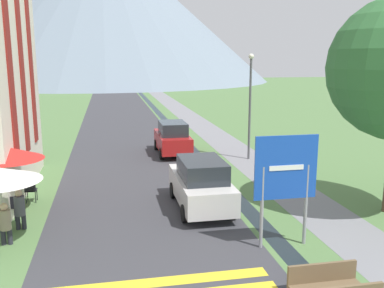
{
  "coord_description": "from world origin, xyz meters",
  "views": [
    {
      "loc": [
        -3.52,
        -5.84,
        5.33
      ],
      "look_at": [
        -0.41,
        10.0,
        2.02
      ],
      "focal_mm": 40.0,
      "sensor_mm": 36.0,
      "label": 1
    }
  ],
  "objects": [
    {
      "name": "drainage_channel",
      "position": [
        1.2,
        30.0,
        0.0
      ],
      "size": [
        0.6,
        60.0,
        0.0
      ],
      "color": "black",
      "rests_on": "ground_plane"
    },
    {
      "name": "person_seated_far",
      "position": [
        -6.36,
        7.62,
        0.71
      ],
      "size": [
        0.32,
        0.32,
        1.29
      ],
      "color": "#282833",
      "rests_on": "ground_plane"
    },
    {
      "name": "parked_car_far",
      "position": [
        -0.11,
        17.15,
        0.91
      ],
      "size": [
        1.73,
        3.9,
        1.82
      ],
      "color": "#A31919",
      "rests_on": "ground_plane"
    },
    {
      "name": "cafe_chair_far_right",
      "position": [
        -6.48,
        10.19,
        0.51
      ],
      "size": [
        0.4,
        0.4,
        0.85
      ],
      "rotation": [
        0.0,
        0.0,
        -0.08
      ],
      "color": "black",
      "rests_on": "ground_plane"
    },
    {
      "name": "road",
      "position": [
        -2.5,
        30.0,
        0.0
      ],
      "size": [
        6.4,
        60.0,
        0.01
      ],
      "color": "#38383D",
      "rests_on": "ground_plane"
    },
    {
      "name": "cafe_umbrella_middle_red",
      "position": [
        -6.86,
        9.09,
        2.13
      ],
      "size": [
        2.28,
        2.28,
        2.34
      ],
      "color": "#B7B2A8",
      "rests_on": "ground_plane"
    },
    {
      "name": "cafe_chair_near_right",
      "position": [
        -6.88,
        7.39,
        0.51
      ],
      "size": [
        0.4,
        0.4,
        0.85
      ],
      "rotation": [
        0.0,
        0.0,
        0.09
      ],
      "color": "black",
      "rests_on": "ground_plane"
    },
    {
      "name": "ground_plane",
      "position": [
        0.0,
        20.0,
        0.0
      ],
      "size": [
        160.0,
        160.0,
        0.0
      ],
      "primitive_type": "plane",
      "color": "#517542"
    },
    {
      "name": "road_sign",
      "position": [
        1.24,
        4.89,
        2.07
      ],
      "size": [
        1.83,
        0.11,
        3.23
      ],
      "color": "gray",
      "rests_on": "ground_plane"
    },
    {
      "name": "cafe_chair_far_left",
      "position": [
        -7.0,
        10.03,
        0.51
      ],
      "size": [
        0.4,
        0.4,
        0.85
      ],
      "rotation": [
        0.0,
        0.0,
        0.32
      ],
      "color": "black",
      "rests_on": "ground_plane"
    },
    {
      "name": "footpath",
      "position": [
        3.6,
        30.0,
        0.0
      ],
      "size": [
        2.2,
        60.0,
        0.01
      ],
      "color": "slate",
      "rests_on": "ground_plane"
    },
    {
      "name": "person_seated_near",
      "position": [
        -6.55,
        6.51,
        0.7
      ],
      "size": [
        0.32,
        0.32,
        1.26
      ],
      "color": "#282833",
      "rests_on": "ground_plane"
    },
    {
      "name": "streetlamp",
      "position": [
        3.68,
        15.25,
        3.23
      ],
      "size": [
        0.28,
        0.28,
        5.48
      ],
      "color": "#515156",
      "rests_on": "ground_plane"
    },
    {
      "name": "mountain_distant",
      "position": [
        -3.79,
        94.73,
        15.93
      ],
      "size": [
        72.72,
        72.72,
        31.86
      ],
      "color": "slate",
      "rests_on": "ground_plane"
    },
    {
      "name": "parked_car_near",
      "position": [
        -0.4,
        8.39,
        0.91
      ],
      "size": [
        1.81,
        4.09,
        1.82
      ],
      "color": "silver",
      "rests_on": "ground_plane"
    },
    {
      "name": "cafe_chair_middle",
      "position": [
        -6.86,
        8.45,
        0.51
      ],
      "size": [
        0.4,
        0.4,
        0.85
      ],
      "rotation": [
        0.0,
        0.0,
        0.35
      ],
      "color": "black",
      "rests_on": "ground_plane"
    },
    {
      "name": "person_standing_terrace",
      "position": [
        -7.05,
        9.57,
        1.03
      ],
      "size": [
        0.32,
        0.32,
        1.77
      ],
      "color": "#282833",
      "rests_on": "ground_plane"
    }
  ]
}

